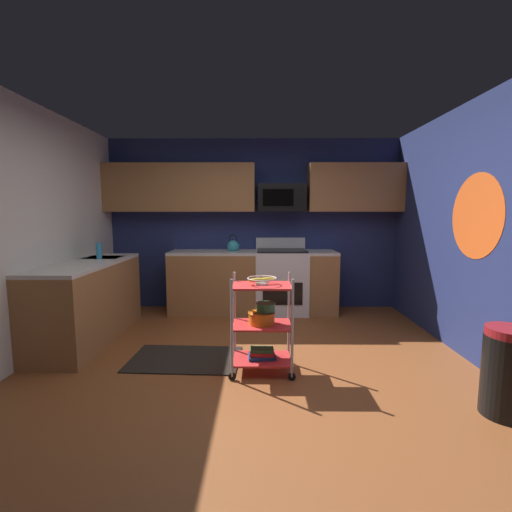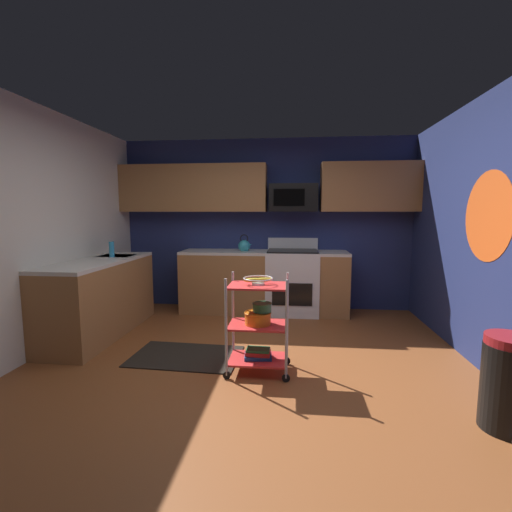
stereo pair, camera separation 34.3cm
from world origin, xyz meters
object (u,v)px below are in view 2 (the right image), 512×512
object	(u,v)px
oven_range	(292,281)
mixing_bowl_small	(262,307)
fruit_bowl	(258,280)
trash_can	(509,384)
mixing_bowl_large	(258,318)
rolling_cart	(258,325)
microwave	(293,198)
kettle	(244,246)
dish_soap_bottle	(112,249)
book_stack	(258,354)

from	to	relation	value
oven_range	mixing_bowl_small	bearing A→B (deg)	-97.61
fruit_bowl	trash_can	distance (m)	2.00
oven_range	mixing_bowl_large	size ratio (longest dim) A/B	4.37
fruit_bowl	trash_can	xyz separation A→B (m)	(1.79, -0.72, -0.55)
rolling_cart	mixing_bowl_small	bearing A→B (deg)	24.68
microwave	kettle	world-z (taller)	microwave
rolling_cart	dish_soap_bottle	bearing A→B (deg)	150.61
rolling_cart	fruit_bowl	world-z (taller)	rolling_cart
mixing_bowl_small	trash_can	bearing A→B (deg)	-22.75
dish_soap_bottle	trash_can	size ratio (longest dim) A/B	0.30
microwave	dish_soap_bottle	world-z (taller)	microwave
book_stack	kettle	distance (m)	2.24
dish_soap_bottle	mixing_bowl_large	bearing A→B (deg)	-29.43
book_stack	kettle	xyz separation A→B (m)	(-0.41, 2.04, 0.82)
fruit_bowl	dish_soap_bottle	xyz separation A→B (m)	(-1.99, 1.12, 0.14)
rolling_cart	book_stack	xyz separation A→B (m)	(-0.00, -0.00, -0.28)
rolling_cart	dish_soap_bottle	size ratio (longest dim) A/B	4.57
trash_can	oven_range	bearing A→B (deg)	118.13
book_stack	microwave	bearing A→B (deg)	81.91
oven_range	trash_can	size ratio (longest dim) A/B	1.67
oven_range	kettle	world-z (taller)	kettle
oven_range	kettle	xyz separation A→B (m)	(-0.72, -0.00, 0.52)
oven_range	fruit_bowl	xyz separation A→B (m)	(-0.31, -2.05, 0.40)
mixing_bowl_large	fruit_bowl	bearing A→B (deg)	0.00
oven_range	mixing_bowl_small	size ratio (longest dim) A/B	6.04
microwave	mixing_bowl_large	bearing A→B (deg)	-98.18
microwave	dish_soap_bottle	size ratio (longest dim) A/B	3.50
mixing_bowl_small	trash_can	size ratio (longest dim) A/B	0.28
book_stack	oven_range	bearing A→B (deg)	81.49
trash_can	mixing_bowl_large	bearing A→B (deg)	158.13
fruit_bowl	trash_can	bearing A→B (deg)	-21.90
rolling_cart	book_stack	size ratio (longest dim) A/B	3.44
dish_soap_bottle	mixing_bowl_small	bearing A→B (deg)	-28.61
book_stack	rolling_cart	bearing A→B (deg)	36.87
mixing_bowl_small	dish_soap_bottle	world-z (taller)	dish_soap_bottle
rolling_cart	kettle	xyz separation A→B (m)	(-0.41, 2.04, 0.54)
oven_range	kettle	distance (m)	0.88
oven_range	rolling_cart	size ratio (longest dim) A/B	1.20
oven_range	microwave	xyz separation A→B (m)	(-0.00, 0.10, 1.22)
book_stack	trash_can	xyz separation A→B (m)	(1.79, -0.72, 0.15)
book_stack	dish_soap_bottle	bearing A→B (deg)	150.61
rolling_cart	fruit_bowl	bearing A→B (deg)	-161.57
trash_can	fruit_bowl	bearing A→B (deg)	158.10
rolling_cart	mixing_bowl_large	xyz separation A→B (m)	(-0.00, -0.00, 0.07)
oven_range	book_stack	size ratio (longest dim) A/B	4.13
fruit_bowl	kettle	world-z (taller)	kettle
mixing_bowl_small	dish_soap_bottle	size ratio (longest dim) A/B	0.91
microwave	mixing_bowl_small	size ratio (longest dim) A/B	3.85
mixing_bowl_large	dish_soap_bottle	size ratio (longest dim) A/B	1.26
mixing_bowl_large	dish_soap_bottle	bearing A→B (deg)	150.57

